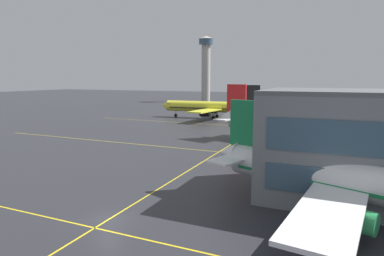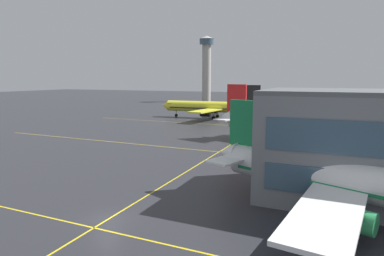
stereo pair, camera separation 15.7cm
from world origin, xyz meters
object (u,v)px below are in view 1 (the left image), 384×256
(airliner_second_row, at_px, (300,126))
(airliner_third_row, at_px, (211,107))
(control_tower, at_px, (206,64))
(airliner_front_gate, at_px, (366,184))

(airliner_second_row, xyz_separation_m, airliner_third_row, (-33.17, 38.30, -0.28))
(airliner_second_row, xyz_separation_m, control_tower, (-66.69, 118.38, 18.16))
(airliner_front_gate, distance_m, control_tower, 171.49)
(airliner_front_gate, xyz_separation_m, airliner_second_row, (-9.49, 34.13, 0.43))
(airliner_second_row, bearing_deg, airliner_front_gate, -74.46)
(airliner_third_row, height_order, control_tower, control_tower)
(airliner_second_row, distance_m, airliner_third_row, 50.66)
(airliner_front_gate, distance_m, airliner_third_row, 84.05)
(airliner_third_row, distance_m, control_tower, 88.76)
(airliner_front_gate, bearing_deg, airliner_second_row, 105.54)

